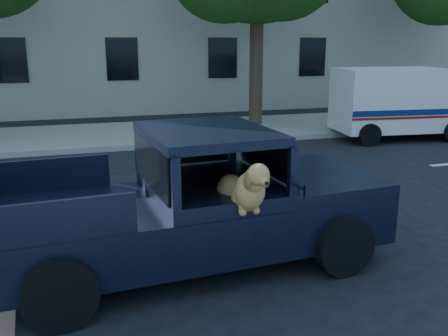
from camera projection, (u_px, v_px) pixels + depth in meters
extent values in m
plane|color=black|center=(154.00, 263.00, 6.78)|extent=(120.00, 120.00, 0.00)
cube|color=gray|center=(107.00, 136.00, 15.29)|extent=(60.00, 4.00, 0.15)
cylinder|color=#332619|center=(256.00, 62.00, 16.52)|extent=(0.44, 0.44, 4.40)
cube|color=#B8AE98|center=(159.00, 2.00, 21.78)|extent=(26.00, 6.00, 9.00)
cube|color=black|center=(190.00, 220.00, 6.62)|extent=(5.28, 2.37, 0.65)
cube|color=black|center=(311.00, 177.00, 7.16)|extent=(1.63, 2.09, 0.16)
cube|color=black|center=(207.00, 133.00, 6.42)|extent=(1.67, 2.01, 0.12)
cube|color=black|center=(263.00, 154.00, 6.78)|extent=(0.38, 1.72, 0.56)
cube|color=black|center=(234.00, 213.00, 6.33)|extent=(0.58, 0.58, 0.38)
cube|color=black|center=(308.00, 191.00, 5.71)|extent=(0.10, 0.06, 0.16)
cube|color=silver|center=(398.00, 122.00, 15.15)|extent=(4.01, 2.13, 0.46)
cube|color=silver|center=(390.00, 92.00, 14.85)|extent=(3.28, 2.05, 1.38)
cube|color=silver|center=(445.00, 103.00, 15.29)|extent=(1.00, 1.77, 0.64)
cube|color=#0A1E53|center=(404.00, 113.00, 14.14)|extent=(3.11, 0.34, 0.17)
cube|color=#9E0F0F|center=(404.00, 118.00, 14.17)|extent=(3.11, 0.34, 0.06)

